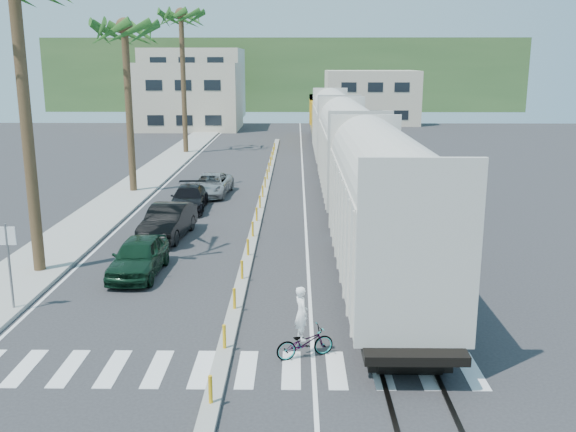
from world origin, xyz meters
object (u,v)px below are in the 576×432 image
object	(u,v)px
car_lead	(139,256)
cyclist	(304,336)
car_second	(168,222)
street_sign	(8,255)

from	to	relation	value
car_lead	cyclist	bearing A→B (deg)	-47.06
car_lead	car_second	bearing A→B (deg)	90.51
car_second	car_lead	bearing A→B (deg)	-85.10
street_sign	car_second	distance (m)	9.91
street_sign	car_lead	world-z (taller)	street_sign
street_sign	cyclist	bearing A→B (deg)	-18.77
street_sign	car_lead	distance (m)	5.19
car_lead	car_second	size ratio (longest dim) A/B	0.89
car_lead	cyclist	distance (m)	9.50
street_sign	car_second	bearing A→B (deg)	70.31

